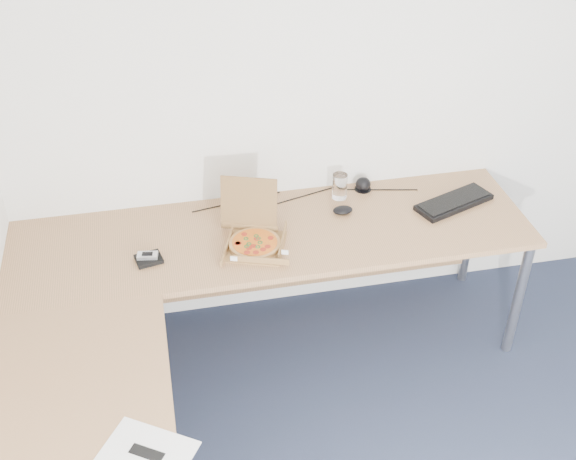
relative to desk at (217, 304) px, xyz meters
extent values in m
cube|color=#B07E50|center=(0.32, 0.43, 0.01)|extent=(2.50, 0.70, 0.03)
cube|color=#B07E50|center=(-0.58, -0.67, 0.01)|extent=(0.70, 1.50, 0.03)
cylinder|color=gray|center=(1.52, 0.73, -0.35)|extent=(0.05, 0.05, 0.70)
cube|color=olive|center=(0.22, 0.33, 0.03)|extent=(0.27, 0.27, 0.01)
cube|color=olive|center=(0.22, 0.48, 0.17)|extent=(0.27, 0.05, 0.27)
cylinder|color=tan|center=(0.22, 0.33, 0.05)|extent=(0.24, 0.24, 0.02)
cylinder|color=red|center=(0.22, 0.33, 0.06)|extent=(0.21, 0.21, 0.00)
cylinder|color=white|center=(0.72, 0.66, 0.10)|extent=(0.08, 0.08, 0.13)
cube|color=black|center=(1.27, 0.48, 0.04)|extent=(0.44, 0.28, 0.03)
ellipsoid|color=black|center=(0.70, 0.51, 0.05)|extent=(0.11, 0.09, 0.04)
cube|color=black|center=(-0.27, 0.32, 0.04)|extent=(0.13, 0.12, 0.02)
cube|color=#B2B5BA|center=(-0.27, 0.33, 0.06)|extent=(0.10, 0.06, 0.02)
cube|color=white|center=(-0.33, -0.74, 0.03)|extent=(0.37, 0.35, 0.00)
ellipsoid|color=black|center=(0.86, 0.71, 0.07)|extent=(0.09, 0.09, 0.07)
camera|label=1|loc=(-0.18, -2.35, 2.07)|focal=45.25mm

